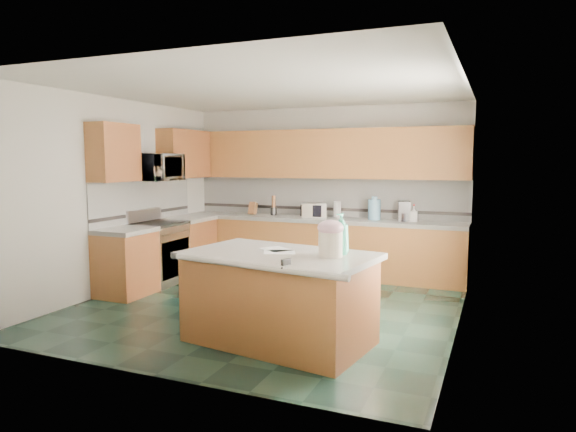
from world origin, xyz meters
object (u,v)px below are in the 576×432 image
at_px(treat_jar, 330,244).
at_px(toaster_oven, 314,210).
at_px(soap_bottle_island, 341,234).
at_px(knife_block, 253,208).
at_px(island_base, 279,301).
at_px(coffee_maker, 404,211).
at_px(island_top, 279,256).

xyz_separation_m(treat_jar, toaster_oven, (-1.31, 3.18, -0.01)).
xyz_separation_m(soap_bottle_island, toaster_oven, (-1.36, 3.01, -0.09)).
bearing_deg(knife_block, island_base, -56.60).
bearing_deg(soap_bottle_island, toaster_oven, 132.07).
relative_size(treat_jar, knife_block, 1.16).
distance_m(knife_block, toaster_oven, 1.10).
xyz_separation_m(knife_block, coffee_maker, (2.54, 0.03, 0.05)).
height_order(island_top, coffee_maker, coffee_maker).
bearing_deg(coffee_maker, island_base, -115.13).
xyz_separation_m(treat_jar, knife_block, (-2.41, 3.18, -0.02)).
relative_size(treat_jar, toaster_oven, 0.62).
height_order(soap_bottle_island, toaster_oven, soap_bottle_island).
bearing_deg(soap_bottle_island, island_top, -147.60).
height_order(soap_bottle_island, knife_block, soap_bottle_island).
height_order(island_base, island_top, island_top).
relative_size(island_top, toaster_oven, 4.76).
xyz_separation_m(island_top, coffee_maker, (0.68, 3.20, 0.18)).
bearing_deg(island_top, knife_block, 129.37).
distance_m(toaster_oven, coffee_maker, 1.45).
distance_m(island_base, island_top, 0.46).
bearing_deg(toaster_oven, island_base, -100.21).
distance_m(treat_jar, coffee_maker, 3.22).
bearing_deg(island_base, soap_bottle_island, 23.57).
xyz_separation_m(island_top, knife_block, (-1.86, 3.17, 0.13)).
distance_m(island_top, coffee_maker, 3.27).
height_order(island_base, treat_jar, treat_jar).
bearing_deg(treat_jar, island_base, -166.22).
relative_size(island_top, treat_jar, 7.72).
xyz_separation_m(island_base, knife_block, (-1.86, 3.17, 0.59)).
distance_m(island_base, soap_bottle_island, 0.93).
xyz_separation_m(treat_jar, coffee_maker, (0.14, 3.21, 0.03)).
xyz_separation_m(treat_jar, soap_bottle_island, (0.06, 0.17, 0.08)).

